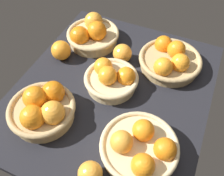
# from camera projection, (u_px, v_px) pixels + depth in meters

# --- Properties ---
(market_tray) EXTENTS (0.84, 0.72, 0.03)m
(market_tray) POSITION_uv_depth(u_px,v_px,m) (112.00, 92.00, 0.95)
(market_tray) COLOR black
(market_tray) RESTS_ON ground
(basket_center) EXTENTS (0.21, 0.21, 0.11)m
(basket_center) POSITION_uv_depth(u_px,v_px,m) (112.00, 78.00, 0.92)
(basket_center) COLOR #D3BC8C
(basket_center) RESTS_ON market_tray
(basket_far_right) EXTENTS (0.23, 0.23, 0.12)m
(basket_far_right) POSITION_uv_depth(u_px,v_px,m) (92.00, 34.00, 1.08)
(basket_far_right) COLOR tan
(basket_far_right) RESTS_ON market_tray
(basket_near_right) EXTENTS (0.25, 0.25, 0.11)m
(basket_near_right) POSITION_uv_depth(u_px,v_px,m) (170.00, 60.00, 0.99)
(basket_near_right) COLOR tan
(basket_near_right) RESTS_ON market_tray
(basket_near_left) EXTENTS (0.24, 0.24, 0.11)m
(basket_near_left) POSITION_uv_depth(u_px,v_px,m) (140.00, 148.00, 0.74)
(basket_near_left) COLOR #D3BC8C
(basket_near_left) RESTS_ON market_tray
(basket_far_left) EXTENTS (0.23, 0.23, 0.12)m
(basket_far_left) POSITION_uv_depth(u_px,v_px,m) (43.00, 109.00, 0.83)
(basket_far_left) COLOR tan
(basket_far_left) RESTS_ON market_tray
(loose_orange_front_gap) EXTENTS (0.07, 0.07, 0.07)m
(loose_orange_front_gap) POSITION_uv_depth(u_px,v_px,m) (90.00, 174.00, 0.70)
(loose_orange_front_gap) COLOR #F49E33
(loose_orange_front_gap) RESTS_ON market_tray
(loose_orange_back_gap) EXTENTS (0.08, 0.08, 0.08)m
(loose_orange_back_gap) POSITION_uv_depth(u_px,v_px,m) (122.00, 53.00, 1.01)
(loose_orange_back_gap) COLOR #F49E33
(loose_orange_back_gap) RESTS_ON market_tray
(loose_orange_side_gap) EXTENTS (0.08, 0.08, 0.08)m
(loose_orange_side_gap) POSITION_uv_depth(u_px,v_px,m) (61.00, 50.00, 1.02)
(loose_orange_side_gap) COLOR orange
(loose_orange_side_gap) RESTS_ON market_tray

